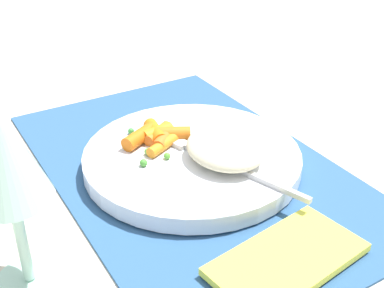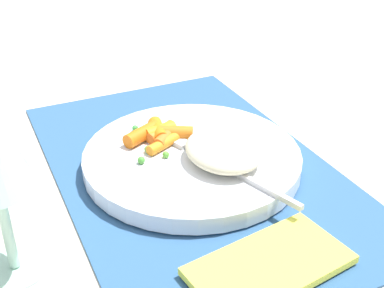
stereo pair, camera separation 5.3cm
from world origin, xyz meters
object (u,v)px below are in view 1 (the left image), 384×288
(carrot_portion, at_px, (158,136))
(wine_glass, at_px, (4,159))
(fork, at_px, (212,158))
(napkin, at_px, (287,259))
(rice_mound, at_px, (225,148))
(plate, at_px, (192,158))

(carrot_portion, height_order, wine_glass, wine_glass)
(fork, relative_size, wine_glass, 1.15)
(carrot_portion, xyz_separation_m, napkin, (-0.23, -0.01, -0.02))
(wine_glass, relative_size, napkin, 1.21)
(fork, bearing_deg, napkin, 172.75)
(carrot_portion, bearing_deg, rice_mound, -148.33)
(carrot_portion, bearing_deg, fork, -154.80)
(plate, height_order, wine_glass, wine_glass)
(plate, height_order, carrot_portion, carrot_portion)
(plate, xyz_separation_m, carrot_portion, (0.04, 0.02, 0.02))
(carrot_portion, height_order, napkin, carrot_portion)
(plate, xyz_separation_m, rice_mound, (-0.03, -0.02, 0.02))
(fork, distance_m, wine_glass, 0.26)
(plate, relative_size, wine_glass, 1.45)
(plate, relative_size, fork, 1.26)
(plate, xyz_separation_m, napkin, (-0.19, 0.01, -0.01))
(rice_mound, bearing_deg, carrot_portion, 31.67)
(carrot_portion, bearing_deg, napkin, -176.77)
(fork, bearing_deg, plate, 18.35)
(carrot_portion, distance_m, fork, 0.08)
(plate, height_order, rice_mound, rice_mound)
(rice_mound, xyz_separation_m, wine_glass, (-0.05, 0.24, 0.09))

